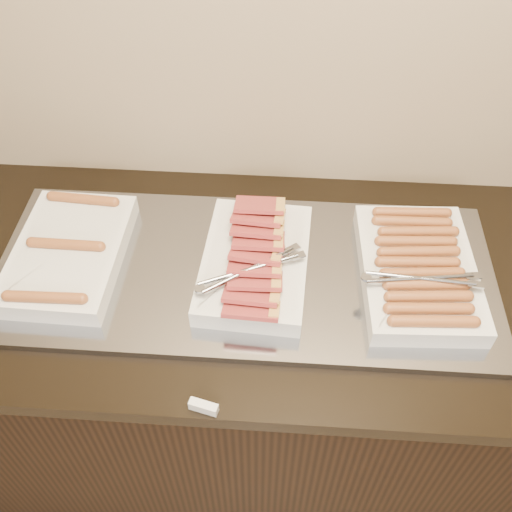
{
  "coord_description": "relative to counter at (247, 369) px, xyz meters",
  "views": [
    {
      "loc": [
        0.09,
        1.25,
        1.97
      ],
      "look_at": [
        0.03,
        2.13,
        0.97
      ],
      "focal_mm": 40.0,
      "sensor_mm": 36.0,
      "label": 1
    }
  ],
  "objects": [
    {
      "name": "dish_right",
      "position": [
        0.41,
        -0.0,
        0.5
      ],
      "size": [
        0.28,
        0.4,
        0.08
      ],
      "rotation": [
        0.0,
        0.0,
        0.04
      ],
      "color": "silver",
      "rests_on": "warming_tray"
    },
    {
      "name": "dish_left",
      "position": [
        -0.42,
        0.0,
        0.49
      ],
      "size": [
        0.26,
        0.38,
        0.07
      ],
      "rotation": [
        0.0,
        0.0,
        -0.02
      ],
      "color": "silver",
      "rests_on": "warming_tray"
    },
    {
      "name": "label_holder",
      "position": [
        -0.05,
        -0.36,
        0.46
      ],
      "size": [
        0.06,
        0.03,
        0.02
      ],
      "primitive_type": "cube",
      "rotation": [
        0.0,
        0.0,
        -0.24
      ],
      "color": "silver",
      "rests_on": "counter"
    },
    {
      "name": "warming_tray",
      "position": [
        0.0,
        0.0,
        0.46
      ],
      "size": [
        1.2,
        0.5,
        0.02
      ],
      "primitive_type": "cube",
      "color": "gray",
      "rests_on": "counter"
    },
    {
      "name": "dish_center",
      "position": [
        0.03,
        -0.0,
        0.5
      ],
      "size": [
        0.27,
        0.39,
        0.09
      ],
      "rotation": [
        0.0,
        0.0,
        -0.06
      ],
      "color": "silver",
      "rests_on": "warming_tray"
    },
    {
      "name": "counter",
      "position": [
        0.0,
        0.0,
        0.0
      ],
      "size": [
        2.06,
        0.76,
        0.9
      ],
      "color": "black",
      "rests_on": "ground"
    }
  ]
}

